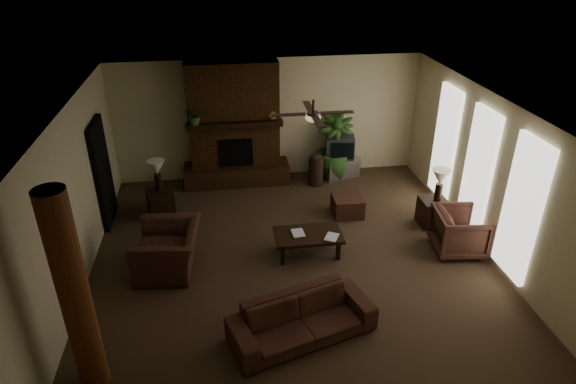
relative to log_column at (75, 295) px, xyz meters
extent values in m
plane|color=#4D3926|center=(2.95, 2.40, -1.40)|extent=(7.00, 7.00, 0.00)
plane|color=silver|center=(2.95, 2.40, 1.40)|extent=(7.00, 7.00, 0.00)
plane|color=beige|center=(2.95, 5.90, 0.00)|extent=(7.00, 0.00, 7.00)
plane|color=beige|center=(2.95, -1.10, 0.00)|extent=(7.00, 0.00, 7.00)
plane|color=beige|center=(-0.55, 2.40, 0.00)|extent=(0.00, 7.00, 7.00)
plane|color=beige|center=(6.45, 2.40, 0.00)|extent=(0.00, 7.00, 7.00)
cube|color=#4B2C14|center=(2.15, 5.65, 0.00)|extent=(2.00, 0.50, 2.80)
cube|color=#4B2C14|center=(2.15, 5.55, -1.17)|extent=(2.40, 0.70, 0.45)
cube|color=black|center=(2.15, 5.39, -0.58)|extent=(0.75, 0.04, 0.65)
cube|color=black|center=(2.15, 5.37, 0.10)|extent=(2.10, 0.28, 0.12)
cube|color=white|center=(6.40, 4.00, -0.05)|extent=(0.08, 0.85, 2.35)
cube|color=white|center=(6.40, 2.60, -0.05)|extent=(0.08, 0.85, 2.35)
cube|color=white|center=(6.40, 1.20, -0.05)|extent=(0.08, 0.85, 2.35)
cylinder|color=brown|center=(0.00, 0.00, 0.00)|extent=(0.36, 0.36, 2.80)
cube|color=black|center=(-0.49, 4.20, -0.35)|extent=(0.10, 1.00, 2.10)
cylinder|color=#2F2114|center=(3.35, 2.70, 1.28)|extent=(0.04, 0.04, 0.24)
cylinder|color=#2F2114|center=(3.35, 2.70, 1.16)|extent=(0.20, 0.20, 0.06)
ellipsoid|color=#F2BF72|center=(3.35, 2.70, 1.10)|extent=(0.26, 0.26, 0.14)
cube|color=black|center=(3.75, 2.70, 1.17)|extent=(0.55, 0.12, 0.01)
cube|color=black|center=(2.95, 2.70, 1.17)|extent=(0.55, 0.12, 0.01)
cube|color=black|center=(3.35, 3.10, 1.17)|extent=(0.12, 0.55, 0.01)
cube|color=black|center=(3.35, 2.30, 1.17)|extent=(0.12, 0.55, 0.01)
imported|color=#4A2B1F|center=(2.80, 0.42, -0.99)|extent=(2.16, 1.19, 0.81)
imported|color=#4A2B1F|center=(0.81, 2.32, -0.87)|extent=(0.90, 1.27, 1.05)
imported|color=#4A2B1F|center=(5.99, 2.12, -0.95)|extent=(0.92, 0.97, 0.90)
cube|color=black|center=(3.26, 2.42, -1.00)|extent=(1.20, 0.70, 0.06)
cube|color=black|center=(2.76, 2.17, -1.21)|extent=(0.07, 0.07, 0.37)
cube|color=black|center=(3.76, 2.17, -1.21)|extent=(0.07, 0.07, 0.37)
cube|color=black|center=(2.76, 2.67, -1.21)|extent=(0.07, 0.07, 0.37)
cube|color=black|center=(3.76, 2.67, -1.21)|extent=(0.07, 0.07, 0.37)
cube|color=#4A2B1F|center=(4.33, 3.73, -1.20)|extent=(0.61, 0.61, 0.40)
cube|color=#B5B5B8|center=(4.61, 5.55, -1.15)|extent=(0.96, 0.73, 0.50)
cube|color=#38383A|center=(4.58, 5.54, -0.64)|extent=(0.72, 0.60, 0.52)
cube|color=black|center=(4.58, 5.27, -0.64)|extent=(0.52, 0.12, 0.40)
cylinder|color=#33211C|center=(3.95, 5.18, -1.05)|extent=(0.34, 0.34, 0.70)
sphere|color=#33211C|center=(3.95, 5.18, -0.80)|extent=(0.34, 0.34, 0.34)
imported|color=#335823|center=(4.44, 5.55, -0.97)|extent=(1.14, 1.67, 0.86)
cube|color=black|center=(0.52, 4.26, -1.12)|extent=(0.61, 0.61, 0.55)
cylinder|color=#2F2114|center=(0.52, 4.32, -0.67)|extent=(0.17, 0.17, 0.35)
cone|color=white|center=(0.52, 4.32, -0.35)|extent=(0.45, 0.45, 0.30)
cube|color=black|center=(5.90, 3.09, -1.12)|extent=(0.50, 0.50, 0.55)
cylinder|color=#2F2114|center=(5.95, 3.08, -0.67)|extent=(0.16, 0.16, 0.35)
cone|color=white|center=(5.95, 3.08, -0.35)|extent=(0.42, 0.42, 0.30)
imported|color=#335823|center=(1.32, 5.32, 0.32)|extent=(0.46, 0.49, 0.33)
imported|color=#8F5C39|center=(2.99, 5.42, 0.27)|extent=(0.23, 0.24, 0.22)
imported|color=#999999|center=(2.97, 2.44, -0.83)|extent=(0.22, 0.04, 0.29)
imported|color=#999999|center=(3.55, 2.29, -0.82)|extent=(0.20, 0.12, 0.29)
camera|label=1|loc=(1.82, -4.87, 3.75)|focal=30.66mm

